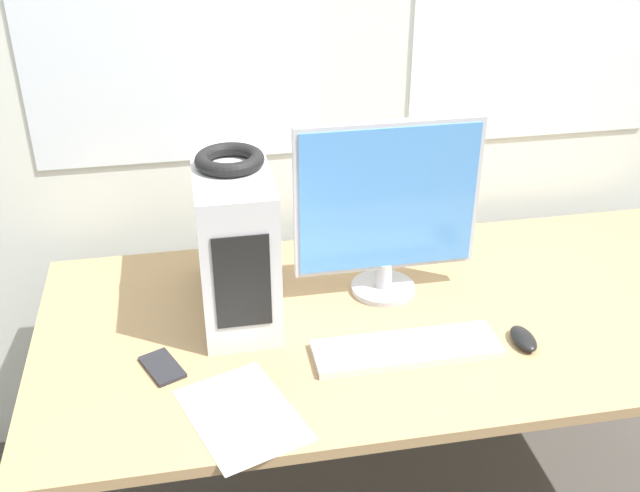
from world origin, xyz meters
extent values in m
cube|color=silver|center=(0.00, 1.02, 1.35)|extent=(8.00, 0.06, 2.70)
cube|color=tan|center=(0.00, 0.45, 0.74)|extent=(1.89, 0.89, 0.03)
cylinder|color=#99999E|center=(-0.86, 0.81, 0.36)|extent=(0.04, 0.04, 0.72)
cylinder|color=#99999E|center=(0.86, 0.81, 0.36)|extent=(0.04, 0.04, 0.72)
cube|color=silver|center=(-0.42, 0.56, 0.95)|extent=(0.19, 0.41, 0.40)
cube|color=black|center=(-0.42, 0.35, 0.95)|extent=(0.13, 0.00, 0.24)
torus|color=black|center=(-0.42, 0.56, 1.17)|extent=(0.17, 0.17, 0.04)
cylinder|color=#B7B7BC|center=(-0.03, 0.56, 0.76)|extent=(0.17, 0.17, 0.02)
cylinder|color=#B7B7BC|center=(-0.03, 0.56, 0.80)|extent=(0.05, 0.05, 0.07)
cube|color=#B7B7BC|center=(-0.03, 0.56, 1.03)|extent=(0.49, 0.03, 0.41)
cube|color=#4C8CD8|center=(-0.03, 0.55, 1.03)|extent=(0.46, 0.00, 0.39)
cube|color=silver|center=(-0.04, 0.28, 0.76)|extent=(0.45, 0.13, 0.02)
cube|color=white|center=(-0.04, 0.28, 0.77)|extent=(0.42, 0.11, 0.00)
ellipsoid|color=black|center=(0.25, 0.27, 0.76)|extent=(0.05, 0.10, 0.03)
cube|color=#232328|center=(-0.63, 0.33, 0.75)|extent=(0.11, 0.14, 0.01)
cube|color=white|center=(-0.46, 0.14, 0.75)|extent=(0.30, 0.35, 0.00)
camera|label=1|loc=(-0.52, -1.11, 1.86)|focal=42.00mm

